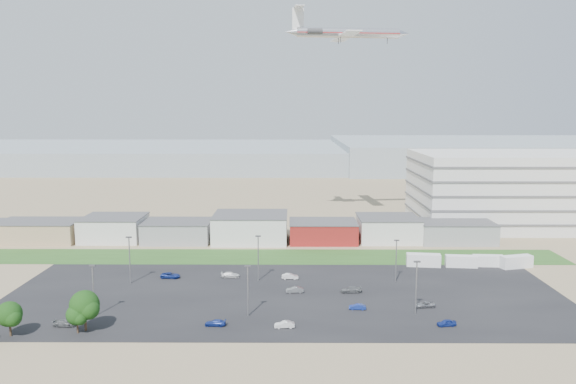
{
  "coord_description": "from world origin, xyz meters",
  "views": [
    {
      "loc": [
        6.37,
        -96.17,
        39.55
      ],
      "look_at": [
        5.69,
        22.0,
        22.19
      ],
      "focal_mm": 35.0,
      "sensor_mm": 36.0,
      "label": 1
    }
  ],
  "objects_px": {
    "parked_car_11": "(290,276)",
    "airliner": "(348,33)",
    "parked_car_12": "(351,290)",
    "parked_car_6": "(230,275)",
    "box_trailer_a": "(423,260)",
    "parked_car_2": "(446,323)",
    "parked_car_9": "(170,275)",
    "parked_car_1": "(357,307)",
    "parked_car_0": "(425,305)",
    "parked_car_10": "(65,323)",
    "parked_car_7": "(295,290)",
    "parked_car_3": "(215,323)",
    "parked_car_13": "(284,325)"
  },
  "relations": [
    {
      "from": "parked_car_11",
      "to": "parked_car_12",
      "type": "bearing_deg",
      "value": -122.99
    },
    {
      "from": "parked_car_6",
      "to": "parked_car_11",
      "type": "relative_size",
      "value": 1.13
    },
    {
      "from": "parked_car_7",
      "to": "parked_car_10",
      "type": "bearing_deg",
      "value": -68.4
    },
    {
      "from": "airliner",
      "to": "parked_car_10",
      "type": "bearing_deg",
      "value": -129.11
    },
    {
      "from": "airliner",
      "to": "parked_car_10",
      "type": "height_order",
      "value": "airliner"
    },
    {
      "from": "box_trailer_a",
      "to": "parked_car_1",
      "type": "relative_size",
      "value": 2.5
    },
    {
      "from": "airliner",
      "to": "parked_car_6",
      "type": "xyz_separation_m",
      "value": [
        -33.41,
        -63.75,
        -64.32
      ]
    },
    {
      "from": "parked_car_1",
      "to": "parked_car_6",
      "type": "bearing_deg",
      "value": -121.72
    },
    {
      "from": "parked_car_6",
      "to": "parked_car_9",
      "type": "bearing_deg",
      "value": 92.82
    },
    {
      "from": "parked_car_2",
      "to": "parked_car_7",
      "type": "xyz_separation_m",
      "value": [
        -27.9,
        18.95,
        0.02
      ]
    },
    {
      "from": "parked_car_11",
      "to": "parked_car_9",
      "type": "bearing_deg",
      "value": 92.14
    },
    {
      "from": "parked_car_9",
      "to": "parked_car_10",
      "type": "distance_m",
      "value": 32.77
    },
    {
      "from": "parked_car_7",
      "to": "parked_car_13",
      "type": "distance_m",
      "value": 20.06
    },
    {
      "from": "parked_car_2",
      "to": "parked_car_6",
      "type": "height_order",
      "value": "parked_car_6"
    },
    {
      "from": "parked_car_3",
      "to": "parked_car_7",
      "type": "xyz_separation_m",
      "value": [
        14.81,
        19.08,
        0.06
      ]
    },
    {
      "from": "airliner",
      "to": "parked_car_2",
      "type": "bearing_deg",
      "value": -90.41
    },
    {
      "from": "box_trailer_a",
      "to": "parked_car_9",
      "type": "bearing_deg",
      "value": -163.4
    },
    {
      "from": "parked_car_1",
      "to": "parked_car_7",
      "type": "xyz_separation_m",
      "value": [
        -12.47,
        10.36,
        0.07
      ]
    },
    {
      "from": "parked_car_11",
      "to": "airliner",
      "type": "bearing_deg",
      "value": -13.18
    },
    {
      "from": "parked_car_12",
      "to": "parked_car_13",
      "type": "distance_m",
      "value": 24.69
    },
    {
      "from": "airliner",
      "to": "parked_car_2",
      "type": "distance_m",
      "value": 114.14
    },
    {
      "from": "parked_car_0",
      "to": "parked_car_11",
      "type": "xyz_separation_m",
      "value": [
        -27.4,
        18.94,
        0.1
      ]
    },
    {
      "from": "parked_car_0",
      "to": "parked_car_7",
      "type": "bearing_deg",
      "value": -115.2
    },
    {
      "from": "parked_car_6",
      "to": "parked_car_9",
      "type": "height_order",
      "value": "parked_car_9"
    },
    {
      "from": "parked_car_7",
      "to": "parked_car_9",
      "type": "bearing_deg",
      "value": -112.7
    },
    {
      "from": "box_trailer_a",
      "to": "airliner",
      "type": "distance_m",
      "value": 84.36
    },
    {
      "from": "box_trailer_a",
      "to": "parked_car_11",
      "type": "height_order",
      "value": "box_trailer_a"
    },
    {
      "from": "airliner",
      "to": "parked_car_12",
      "type": "xyz_separation_m",
      "value": [
        -5.85,
        -74.64,
        -64.3
      ]
    },
    {
      "from": "parked_car_0",
      "to": "parked_car_3",
      "type": "relative_size",
      "value": 1.0
    },
    {
      "from": "parked_car_11",
      "to": "parked_car_12",
      "type": "xyz_separation_m",
      "value": [
        13.33,
        -9.79,
        0.01
      ]
    },
    {
      "from": "box_trailer_a",
      "to": "parked_car_2",
      "type": "distance_m",
      "value": 40.41
    },
    {
      "from": "airliner",
      "to": "parked_car_12",
      "type": "relative_size",
      "value": 9.36
    },
    {
      "from": "parked_car_0",
      "to": "parked_car_10",
      "type": "height_order",
      "value": "parked_car_10"
    },
    {
      "from": "parked_car_0",
      "to": "parked_car_3",
      "type": "xyz_separation_m",
      "value": [
        -41.17,
        -10.1,
        0.02
      ]
    },
    {
      "from": "parked_car_3",
      "to": "parked_car_7",
      "type": "height_order",
      "value": "parked_car_7"
    },
    {
      "from": "parked_car_1",
      "to": "parked_car_12",
      "type": "xyz_separation_m",
      "value": [
        -0.18,
        10.54,
        0.1
      ]
    },
    {
      "from": "parked_car_13",
      "to": "parked_car_6",
      "type": "bearing_deg",
      "value": -161.5
    },
    {
      "from": "box_trailer_a",
      "to": "parked_car_13",
      "type": "xyz_separation_m",
      "value": [
        -34.98,
        -41.09,
        -0.98
      ]
    },
    {
      "from": "parked_car_0",
      "to": "parked_car_2",
      "type": "bearing_deg",
      "value": 2.42
    },
    {
      "from": "airliner",
      "to": "parked_car_12",
      "type": "distance_m",
      "value": 98.69
    },
    {
      "from": "parked_car_3",
      "to": "parked_car_12",
      "type": "distance_m",
      "value": 33.25
    },
    {
      "from": "parked_car_0",
      "to": "parked_car_12",
      "type": "bearing_deg",
      "value": -129.43
    },
    {
      "from": "parked_car_6",
      "to": "parked_car_13",
      "type": "height_order",
      "value": "parked_car_6"
    },
    {
      "from": "parked_car_6",
      "to": "parked_car_7",
      "type": "height_order",
      "value": "parked_car_6"
    },
    {
      "from": "parked_car_6",
      "to": "parked_car_1",
      "type": "bearing_deg",
      "value": -126.99
    },
    {
      "from": "parked_car_2",
      "to": "parked_car_3",
      "type": "xyz_separation_m",
      "value": [
        -42.71,
        -0.14,
        -0.04
      ]
    },
    {
      "from": "parked_car_7",
      "to": "parked_car_6",
      "type": "bearing_deg",
      "value": -128.96
    },
    {
      "from": "parked_car_2",
      "to": "parked_car_6",
      "type": "distance_m",
      "value": 52.57
    },
    {
      "from": "parked_car_0",
      "to": "parked_car_11",
      "type": "distance_m",
      "value": 33.31
    },
    {
      "from": "airliner",
      "to": "parked_car_7",
      "type": "height_order",
      "value": "airliner"
    }
  ]
}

